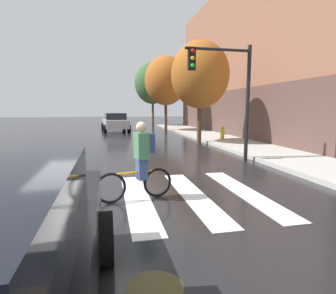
{
  "coord_description": "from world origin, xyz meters",
  "views": [
    {
      "loc": [
        0.18,
        -5.72,
        1.97
      ],
      "look_at": [
        1.64,
        1.06,
        0.98
      ],
      "focal_mm": 29.09,
      "sensor_mm": 36.0,
      "label": 1
    }
  ],
  "objects_px": {
    "fire_hydrant": "(222,133)",
    "street_tree_far": "(153,83)",
    "street_tree_mid": "(166,81)",
    "manhole_cover": "(155,288)",
    "traffic_light_near": "(227,83)",
    "sedan_mid": "(115,122)",
    "cyclist": "(140,161)",
    "street_tree_near": "(200,75)"
  },
  "relations": [
    {
      "from": "street_tree_near",
      "to": "street_tree_mid",
      "type": "relative_size",
      "value": 0.88
    },
    {
      "from": "traffic_light_near",
      "to": "fire_hydrant",
      "type": "bearing_deg",
      "value": 67.53
    },
    {
      "from": "street_tree_near",
      "to": "street_tree_mid",
      "type": "xyz_separation_m",
      "value": [
        -0.12,
        8.49,
        0.51
      ]
    },
    {
      "from": "manhole_cover",
      "to": "sedan_mid",
      "type": "bearing_deg",
      "value": 89.82
    },
    {
      "from": "manhole_cover",
      "to": "fire_hydrant",
      "type": "relative_size",
      "value": 0.82
    },
    {
      "from": "cyclist",
      "to": "street_tree_near",
      "type": "relative_size",
      "value": 0.3
    },
    {
      "from": "traffic_light_near",
      "to": "sedan_mid",
      "type": "bearing_deg",
      "value": 104.1
    },
    {
      "from": "street_tree_far",
      "to": "cyclist",
      "type": "bearing_deg",
      "value": -99.69
    },
    {
      "from": "fire_hydrant",
      "to": "street_tree_near",
      "type": "xyz_separation_m",
      "value": [
        -1.55,
        -0.37,
        3.22
      ]
    },
    {
      "from": "sedan_mid",
      "to": "street_tree_far",
      "type": "bearing_deg",
      "value": 55.33
    },
    {
      "from": "traffic_light_near",
      "to": "fire_hydrant",
      "type": "distance_m",
      "value": 6.34
    },
    {
      "from": "cyclist",
      "to": "traffic_light_near",
      "type": "height_order",
      "value": "traffic_light_near"
    },
    {
      "from": "fire_hydrant",
      "to": "street_tree_far",
      "type": "relative_size",
      "value": 0.11
    },
    {
      "from": "fire_hydrant",
      "to": "street_tree_far",
      "type": "xyz_separation_m",
      "value": [
        -1.65,
        15.22,
        4.14
      ]
    },
    {
      "from": "manhole_cover",
      "to": "sedan_mid",
      "type": "distance_m",
      "value": 21.05
    },
    {
      "from": "street_tree_far",
      "to": "street_tree_mid",
      "type": "bearing_deg",
      "value": -90.11
    },
    {
      "from": "sedan_mid",
      "to": "street_tree_far",
      "type": "distance_m",
      "value": 8.4
    },
    {
      "from": "fire_hydrant",
      "to": "street_tree_mid",
      "type": "relative_size",
      "value": 0.12
    },
    {
      "from": "sedan_mid",
      "to": "street_tree_far",
      "type": "relative_size",
      "value": 0.68
    },
    {
      "from": "street_tree_near",
      "to": "street_tree_mid",
      "type": "bearing_deg",
      "value": 90.81
    },
    {
      "from": "traffic_light_near",
      "to": "street_tree_mid",
      "type": "relative_size",
      "value": 0.67
    },
    {
      "from": "manhole_cover",
      "to": "street_tree_mid",
      "type": "distance_m",
      "value": 20.98
    },
    {
      "from": "cyclist",
      "to": "fire_hydrant",
      "type": "distance_m",
      "value": 10.68
    },
    {
      "from": "sedan_mid",
      "to": "traffic_light_near",
      "type": "distance_m",
      "value": 15.11
    },
    {
      "from": "fire_hydrant",
      "to": "street_tree_far",
      "type": "distance_m",
      "value": 15.86
    },
    {
      "from": "cyclist",
      "to": "street_tree_mid",
      "type": "relative_size",
      "value": 0.27
    },
    {
      "from": "manhole_cover",
      "to": "street_tree_near",
      "type": "height_order",
      "value": "street_tree_near"
    },
    {
      "from": "traffic_light_near",
      "to": "street_tree_far",
      "type": "height_order",
      "value": "street_tree_far"
    },
    {
      "from": "manhole_cover",
      "to": "street_tree_near",
      "type": "distance_m",
      "value": 12.96
    },
    {
      "from": "fire_hydrant",
      "to": "manhole_cover",
      "type": "bearing_deg",
      "value": -116.51
    },
    {
      "from": "fire_hydrant",
      "to": "street_tree_far",
      "type": "height_order",
      "value": "street_tree_far"
    },
    {
      "from": "sedan_mid",
      "to": "fire_hydrant",
      "type": "distance_m",
      "value": 10.83
    },
    {
      "from": "manhole_cover",
      "to": "cyclist",
      "type": "distance_m",
      "value": 3.11
    },
    {
      "from": "street_tree_far",
      "to": "manhole_cover",
      "type": "bearing_deg",
      "value": -99.02
    },
    {
      "from": "sedan_mid",
      "to": "street_tree_near",
      "type": "distance_m",
      "value": 10.81
    },
    {
      "from": "street_tree_mid",
      "to": "street_tree_near",
      "type": "bearing_deg",
      "value": -89.19
    },
    {
      "from": "traffic_light_near",
      "to": "street_tree_mid",
      "type": "xyz_separation_m",
      "value": [
        0.58,
        13.57,
        1.39
      ]
    },
    {
      "from": "street_tree_near",
      "to": "street_tree_mid",
      "type": "distance_m",
      "value": 8.51
    },
    {
      "from": "street_tree_near",
      "to": "traffic_light_near",
      "type": "bearing_deg",
      "value": -97.9
    },
    {
      "from": "sedan_mid",
      "to": "street_tree_near",
      "type": "xyz_separation_m",
      "value": [
        4.35,
        -9.44,
        2.94
      ]
    },
    {
      "from": "manhole_cover",
      "to": "street_tree_mid",
      "type": "relative_size",
      "value": 0.1
    },
    {
      "from": "traffic_light_near",
      "to": "manhole_cover",
      "type": "bearing_deg",
      "value": -119.68
    }
  ]
}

